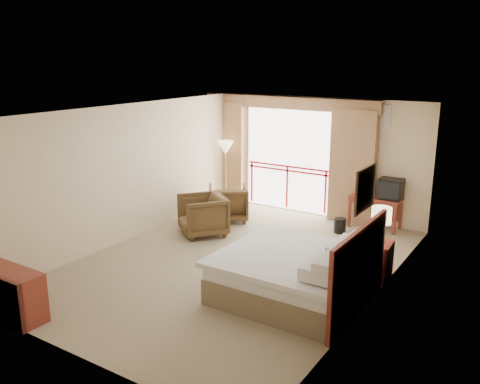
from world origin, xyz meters
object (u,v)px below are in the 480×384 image
Objects in this scene: tv at (391,189)px; dresser at (10,294)px; bed at (297,274)px; side_table at (203,208)px; desk at (376,203)px; nightstand at (377,260)px; table_lamp at (381,216)px; armchair_far at (228,220)px; floor_lamp at (226,150)px; wastebasket at (340,226)px; armchair_near at (203,234)px.

dresser is at bearing -109.23° from tv.
bed is 4.41× the size of side_table.
bed reaches higher than desk.
nightstand is 1.08× the size of table_lamp.
desk is 1.22× the size of armchair_far.
floor_lamp is 6.47m from dresser.
nightstand is at bearing -26.21° from floor_lamp.
wastebasket is at bearing -8.39° from floor_lamp.
wastebasket is at bearing 128.28° from table_lamp.
table_lamp is 1.20× the size of tv.
table_lamp is at bearing 59.99° from bed.
floor_lamp reaches higher than nightstand.
nightstand reaches higher than armchair_far.
dresser is at bearing -113.26° from wastebasket.
wastebasket is 0.36× the size of armchair_far.
tv is (-0.56, 2.43, -0.16)m from table_lamp.
desk reaches higher than armchair_far.
dresser is at bearing -83.90° from floor_lamp.
tv is 0.99× the size of side_table.
table_lamp is 4.14m from armchair_far.
tv is 3.60m from armchair_far.
table_lamp is at bearing -69.38° from tv.
side_table is (-0.39, -0.43, 0.33)m from armchair_far.
floor_lamp reaches higher than tv.
floor_lamp is at bearing -90.13° from armchair_far.
table_lamp is 0.66× the size of armchair_far.
nightstand is at bearing 35.49° from armchair_near.
armchair_far is 0.67m from side_table.
armchair_far is (-3.25, -1.24, -0.91)m from tv.
desk is 0.48m from tv.
bed is at bearing 102.40° from armchair_far.
floor_lamp is (-3.76, 3.60, 0.99)m from bed.
armchair_near is (-3.71, 0.15, -0.31)m from nightstand.
table_lamp is 0.63× the size of armchair_near.
dresser is at bearing -86.27° from side_table.
armchair_near is at bearing 173.01° from nightstand.
desk is 2.22× the size of tv.
desk is 3.81m from floor_lamp.
nightstand is 5.20m from floor_lamp.
armchair_far is at bearing -167.69° from wastebasket.
dresser is at bearing -138.22° from bed.
floor_lamp is at bearing 154.30° from table_lamp.
armchair_near is at bearing -137.99° from desk.
bed is at bearing -86.09° from tv.
nightstand is 1.29× the size of tv.
nightstand is at bearing -90.00° from table_lamp.
nightstand is 0.58× the size of desk.
table_lamp is 4.34m from side_table.
dresser is at bearing 52.35° from armchair_far.
nightstand is 5.65m from dresser.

